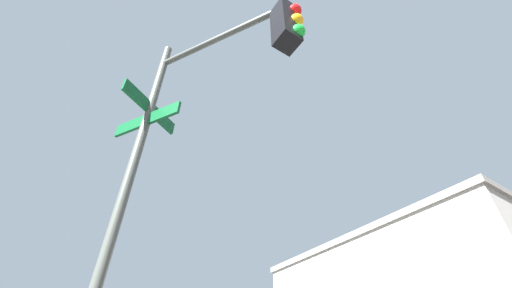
% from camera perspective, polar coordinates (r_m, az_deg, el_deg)
% --- Properties ---
extents(traffic_signal_near, '(2.51, 1.67, 5.60)m').
position_cam_1_polar(traffic_signal_near, '(3.93, -9.28, 8.34)').
color(traffic_signal_near, '#474C47').
rests_on(traffic_signal_near, ground_plane).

